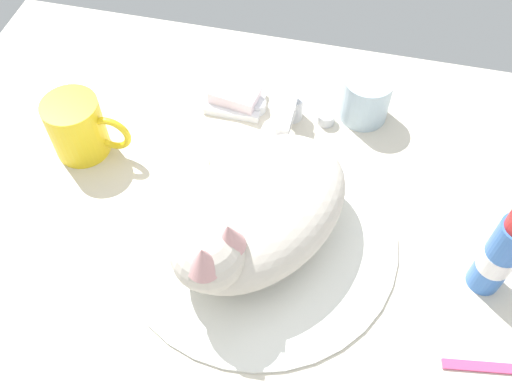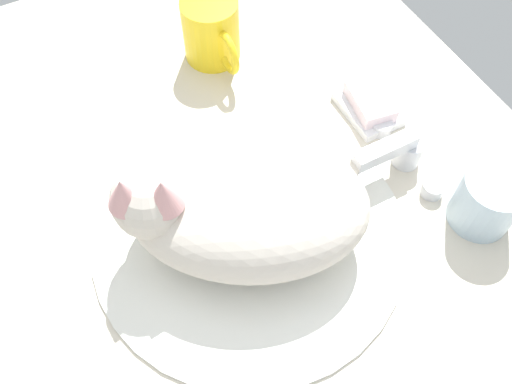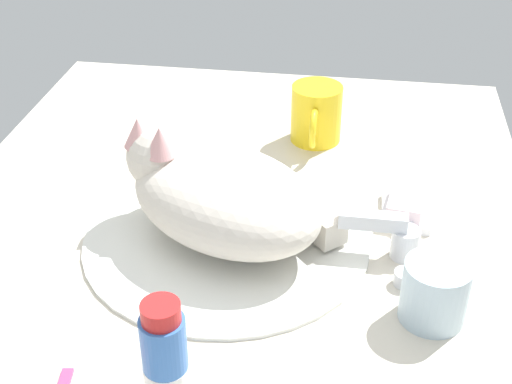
{
  "view_description": "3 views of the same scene",
  "coord_description": "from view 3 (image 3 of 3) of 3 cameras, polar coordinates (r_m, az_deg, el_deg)",
  "views": [
    {
      "loc": [
        8.73,
        -38.98,
        66.2
      ],
      "look_at": [
        -0.89,
        2.2,
        7.12
      ],
      "focal_mm": 39.71,
      "sensor_mm": 36.0,
      "label": 1
    },
    {
      "loc": [
        28.14,
        -13.94,
        59.11
      ],
      "look_at": [
        -0.44,
        1.18,
        7.87
      ],
      "focal_mm": 38.95,
      "sensor_mm": 36.0,
      "label": 2
    },
    {
      "loc": [
        74.18,
        15.11,
        56.39
      ],
      "look_at": [
        -0.43,
        3.82,
        7.62
      ],
      "focal_mm": 50.11,
      "sensor_mm": 36.0,
      "label": 3
    }
  ],
  "objects": [
    {
      "name": "ground_plane",
      "position": [
        0.95,
        -2.32,
        -4.56
      ],
      "size": [
        110.0,
        82.5,
        3.0
      ],
      "primitive_type": "cube",
      "color": "beige"
    },
    {
      "name": "sink_basin",
      "position": [
        0.94,
        -2.34,
        -3.6
      ],
      "size": [
        37.58,
        37.58,
        0.99
      ],
      "primitive_type": "cylinder",
      "color": "silver",
      "rests_on": "ground_plane"
    },
    {
      "name": "faucet",
      "position": [
        0.92,
        11.06,
        -3.65
      ],
      "size": [
        13.89,
        10.37,
        6.07
      ],
      "color": "silver",
      "rests_on": "ground_plane"
    },
    {
      "name": "cat",
      "position": [
        0.91,
        -2.97,
        -0.07
      ],
      "size": [
        29.18,
        32.42,
        14.28
      ],
      "color": "beige",
      "rests_on": "sink_basin"
    },
    {
      "name": "coffee_mug",
      "position": [
        1.16,
        4.82,
        6.2
      ],
      "size": [
        12.47,
        8.14,
        9.39
      ],
      "color": "yellow",
      "rests_on": "ground_plane"
    },
    {
      "name": "rinse_cup",
      "position": [
        0.83,
        14.08,
        -7.75
      ],
      "size": [
        7.52,
        7.52,
        7.47
      ],
      "color": "silver",
      "rests_on": "ground_plane"
    },
    {
      "name": "soap_dish",
      "position": [
        1.01,
        11.83,
        -1.56
      ],
      "size": [
        9.0,
        6.4,
        1.2
      ],
      "primitive_type": "cube",
      "color": "white",
      "rests_on": "ground_plane"
    },
    {
      "name": "soap_bar",
      "position": [
        1.0,
        11.93,
        -0.8
      ],
      "size": [
        8.13,
        5.76,
        2.02
      ],
      "primitive_type": "cube",
      "rotation": [
        0.0,
        0.0,
        -0.16
      ],
      "color": "silver",
      "rests_on": "soap_dish"
    },
    {
      "name": "toothpaste_bottle",
      "position": [
        0.68,
        -7.53,
        -13.85
      ],
      "size": [
        4.3,
        4.3,
        14.91
      ],
      "color": "#3870C6",
      "rests_on": "ground_plane"
    }
  ]
}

